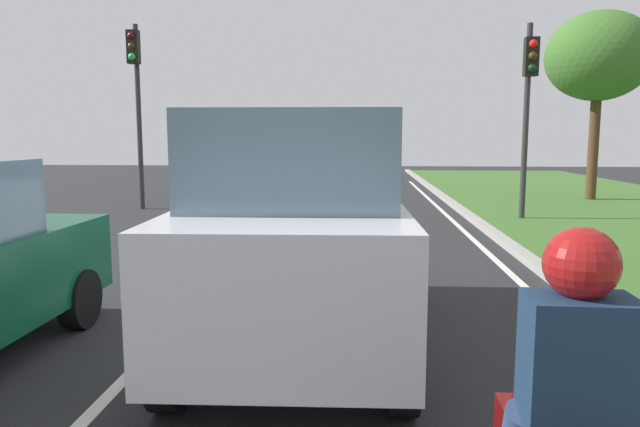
% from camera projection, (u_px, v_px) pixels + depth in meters
% --- Properties ---
extents(ground_plane, '(60.00, 60.00, 0.00)m').
position_uv_depth(ground_plane, '(292.00, 244.00, 11.26)').
color(ground_plane, '#262628').
extents(lane_line_center, '(0.12, 32.00, 0.01)m').
position_uv_depth(lane_line_center, '(256.00, 244.00, 11.31)').
color(lane_line_center, silver).
rests_on(lane_line_center, ground).
extents(lane_line_right_edge, '(0.12, 32.00, 0.01)m').
position_uv_depth(lane_line_right_edge, '(481.00, 246.00, 11.01)').
color(lane_line_right_edge, silver).
rests_on(lane_line_right_edge, ground).
extents(curb_right, '(0.24, 48.00, 0.12)m').
position_uv_depth(curb_right, '(508.00, 244.00, 10.97)').
color(curb_right, '#9E9B93').
rests_on(curb_right, ground).
extents(car_suv_ahead, '(2.08, 4.55, 2.28)m').
position_uv_depth(car_suv_ahead, '(300.00, 229.00, 5.76)').
color(car_suv_ahead, silver).
rests_on(car_suv_ahead, ground).
extents(rider_person, '(0.51, 0.41, 1.16)m').
position_uv_depth(rider_person, '(575.00, 369.00, 2.23)').
color(rider_person, '#192D47').
rests_on(rider_person, ground).
extents(traffic_light_near_right, '(0.32, 0.50, 4.75)m').
position_uv_depth(traffic_light_near_right, '(529.00, 91.00, 13.94)').
color(traffic_light_near_right, '#2D2D2D').
rests_on(traffic_light_near_right, ground).
extents(traffic_light_overhead_left, '(0.32, 0.50, 5.15)m').
position_uv_depth(traffic_light_overhead_left, '(136.00, 85.00, 16.18)').
color(traffic_light_overhead_left, '#2D2D2D').
rests_on(traffic_light_overhead_left, ground).
extents(tree_roadside_far, '(3.25, 3.25, 5.93)m').
position_uv_depth(tree_roadside_far, '(599.00, 57.00, 18.16)').
color(tree_roadside_far, '#4C331E').
rests_on(tree_roadside_far, ground).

